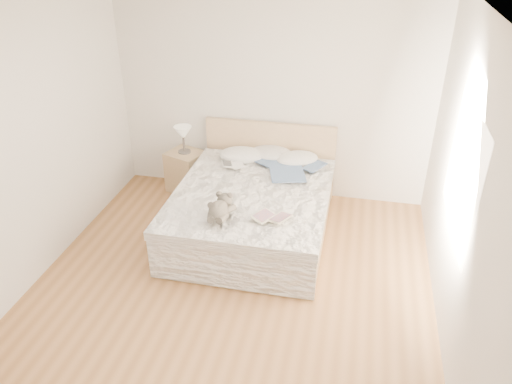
{
  "coord_description": "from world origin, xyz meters",
  "views": [
    {
      "loc": [
        1.09,
        -3.66,
        3.34
      ],
      "look_at": [
        0.06,
        1.05,
        0.62
      ],
      "focal_mm": 35.0,
      "sensor_mm": 36.0,
      "label": 1
    }
  ],
  "objects_px": {
    "table_lamp": "(183,134)",
    "photo_book": "(233,165)",
    "bed": "(253,209)",
    "childrens_book": "(272,218)",
    "teddy_bear": "(219,216)",
    "nightstand": "(186,171)"
  },
  "relations": [
    {
      "from": "nightstand",
      "to": "bed",
      "type": "bearing_deg",
      "value": -35.97
    },
    {
      "from": "photo_book",
      "to": "childrens_book",
      "type": "distance_m",
      "value": 1.29
    },
    {
      "from": "photo_book",
      "to": "table_lamp",
      "type": "bearing_deg",
      "value": 132.04
    },
    {
      "from": "bed",
      "to": "table_lamp",
      "type": "height_order",
      "value": "bed"
    },
    {
      "from": "photo_book",
      "to": "teddy_bear",
      "type": "distance_m",
      "value": 1.21
    },
    {
      "from": "bed",
      "to": "childrens_book",
      "type": "bearing_deg",
      "value": -62.34
    },
    {
      "from": "table_lamp",
      "to": "teddy_bear",
      "type": "distance_m",
      "value": 1.83
    },
    {
      "from": "nightstand",
      "to": "table_lamp",
      "type": "relative_size",
      "value": 1.55
    },
    {
      "from": "bed",
      "to": "nightstand",
      "type": "xyz_separation_m",
      "value": [
        -1.11,
        0.8,
        -0.03
      ]
    },
    {
      "from": "photo_book",
      "to": "teddy_bear",
      "type": "relative_size",
      "value": 0.76
    },
    {
      "from": "table_lamp",
      "to": "photo_book",
      "type": "height_order",
      "value": "table_lamp"
    },
    {
      "from": "nightstand",
      "to": "table_lamp",
      "type": "bearing_deg",
      "value": 140.27
    },
    {
      "from": "bed",
      "to": "table_lamp",
      "type": "relative_size",
      "value": 5.92
    },
    {
      "from": "table_lamp",
      "to": "childrens_book",
      "type": "bearing_deg",
      "value": -45.0
    },
    {
      "from": "nightstand",
      "to": "photo_book",
      "type": "height_order",
      "value": "photo_book"
    },
    {
      "from": "photo_book",
      "to": "teddy_bear",
      "type": "bearing_deg",
      "value": -103.98
    },
    {
      "from": "bed",
      "to": "photo_book",
      "type": "distance_m",
      "value": 0.65
    },
    {
      "from": "nightstand",
      "to": "photo_book",
      "type": "distance_m",
      "value": 0.9
    },
    {
      "from": "bed",
      "to": "childrens_book",
      "type": "distance_m",
      "value": 0.79
    },
    {
      "from": "childrens_book",
      "to": "teddy_bear",
      "type": "bearing_deg",
      "value": -137.36
    },
    {
      "from": "bed",
      "to": "photo_book",
      "type": "relative_size",
      "value": 7.6
    },
    {
      "from": "table_lamp",
      "to": "photo_book",
      "type": "xyz_separation_m",
      "value": [
        0.76,
        -0.37,
        -0.19
      ]
    }
  ]
}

